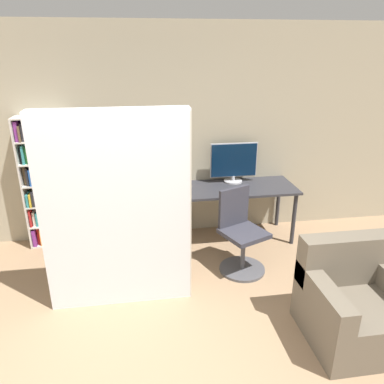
# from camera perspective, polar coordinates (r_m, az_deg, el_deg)

# --- Properties ---
(wall_back) EXTENTS (8.00, 0.06, 2.70)m
(wall_back) POSITION_cam_1_polar(r_m,az_deg,el_deg) (4.82, -9.35, 8.44)
(wall_back) COLOR tan
(wall_back) RESTS_ON ground
(desk) EXTENTS (1.47, 0.67, 0.73)m
(desk) POSITION_cam_1_polar(r_m,az_deg,el_deg) (4.85, 6.97, -0.13)
(desk) COLOR #2D2D33
(desk) RESTS_ON ground
(monitor) EXTENTS (0.62, 0.24, 0.52)m
(monitor) POSITION_cam_1_polar(r_m,az_deg,el_deg) (4.91, 6.38, 4.56)
(monitor) COLOR #B7B7BC
(monitor) RESTS_ON desk
(office_chair) EXTENTS (0.58, 0.58, 0.95)m
(office_chair) POSITION_cam_1_polar(r_m,az_deg,el_deg) (4.27, 7.41, -6.98)
(office_chair) COLOR #4C4C51
(office_chair) RESTS_ON ground
(bookshelf) EXTENTS (0.62, 0.27, 1.65)m
(bookshelf) POSITION_cam_1_polar(r_m,az_deg,el_deg) (4.97, -21.57, 1.11)
(bookshelf) COLOR beige
(bookshelf) RESTS_ON ground
(mattress_near) EXTENTS (1.37, 0.20, 1.92)m
(mattress_near) POSITION_cam_1_polar(r_m,az_deg,el_deg) (3.55, -11.25, -3.12)
(mattress_near) COLOR silver
(mattress_near) RESTS_ON ground
(armchair) EXTENTS (0.85, 0.80, 0.85)m
(armchair) POSITION_cam_1_polar(r_m,az_deg,el_deg) (3.67, 23.59, -15.30)
(armchair) COLOR #665B4C
(armchair) RESTS_ON ground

